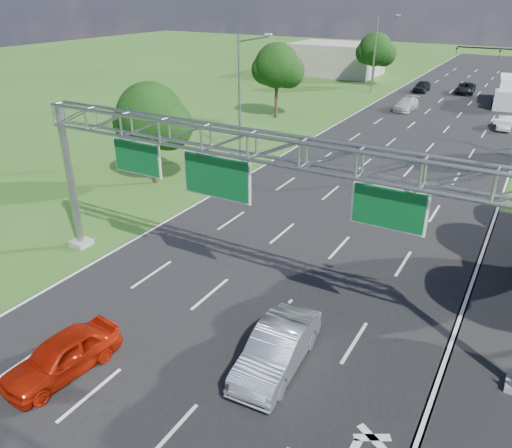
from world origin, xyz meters
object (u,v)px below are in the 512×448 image
Objects in this scene: sign_gantry at (254,160)px; silver_sedan at (277,349)px; box_truck at (508,92)px; red_coupe at (62,356)px.

sign_gantry is 7.51m from silver_sedan.
sign_gantry is at bearing -102.28° from box_truck.
red_coupe is 61.73m from box_truck.
box_truck is (5.48, 53.39, -5.31)m from sign_gantry.
sign_gantry is at bearing 127.55° from silver_sedan.
sign_gantry is 5.15× the size of red_coupe.
sign_gantry is 4.58× the size of silver_sedan.
box_truck reaches higher than red_coupe.
red_coupe is at bearing -151.76° from silver_sedan.
silver_sedan is (2.95, -3.34, -6.05)m from sign_gantry.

